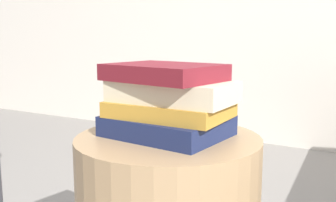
# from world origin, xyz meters

# --- Properties ---
(book_navy) EXTENTS (0.28, 0.23, 0.05)m
(book_navy) POSITION_xyz_m (-0.01, 0.01, 0.55)
(book_navy) COLOR #19234C
(book_navy) RESTS_ON side_table
(book_ochre) EXTENTS (0.27, 0.18, 0.04)m
(book_ochre) POSITION_xyz_m (-0.00, 0.01, 0.59)
(book_ochre) COLOR #B7842D
(book_ochre) RESTS_ON book_navy
(book_cream) EXTENTS (0.28, 0.17, 0.05)m
(book_cream) POSITION_xyz_m (0.01, 0.01, 0.63)
(book_cream) COLOR beige
(book_cream) RESTS_ON book_ochre
(book_maroon) EXTENTS (0.28, 0.23, 0.04)m
(book_maroon) POSITION_xyz_m (-0.01, -0.00, 0.68)
(book_maroon) COLOR maroon
(book_maroon) RESTS_ON book_cream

